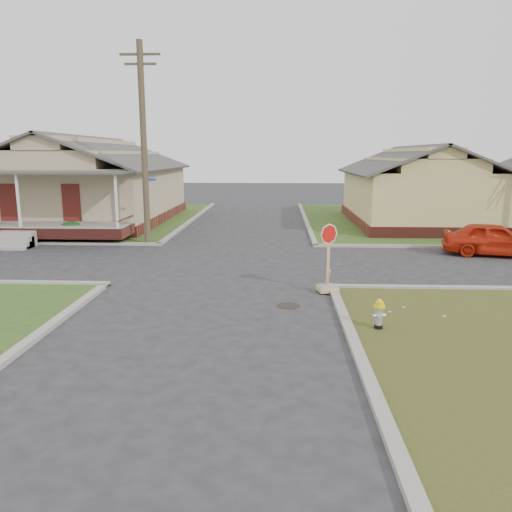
{
  "coord_description": "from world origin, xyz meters",
  "views": [
    {
      "loc": [
        1.92,
        -13.82,
        4.13
      ],
      "look_at": [
        1.23,
        1.0,
        1.1
      ],
      "focal_mm": 35.0,
      "sensor_mm": 36.0,
      "label": 1
    }
  ],
  "objects_px": {
    "utility_pole": "(144,142)",
    "red_sedan": "(494,239)",
    "stop_sign": "(328,277)",
    "fire_hydrant": "(379,312)"
  },
  "relations": [
    {
      "from": "utility_pole",
      "to": "red_sedan",
      "type": "relative_size",
      "value": 2.23
    },
    {
      "from": "utility_pole",
      "to": "stop_sign",
      "type": "relative_size",
      "value": 4.34
    },
    {
      "from": "utility_pole",
      "to": "fire_hydrant",
      "type": "distance_m",
      "value": 14.74
    },
    {
      "from": "utility_pole",
      "to": "stop_sign",
      "type": "bearing_deg",
      "value": -46.36
    },
    {
      "from": "utility_pole",
      "to": "fire_hydrant",
      "type": "height_order",
      "value": "utility_pole"
    },
    {
      "from": "fire_hydrant",
      "to": "red_sedan",
      "type": "xyz_separation_m",
      "value": [
        6.51,
        9.31,
        0.24
      ]
    },
    {
      "from": "fire_hydrant",
      "to": "utility_pole",
      "type": "bearing_deg",
      "value": 115.0
    },
    {
      "from": "utility_pole",
      "to": "fire_hydrant",
      "type": "relative_size",
      "value": 12.31
    },
    {
      "from": "fire_hydrant",
      "to": "red_sedan",
      "type": "distance_m",
      "value": 11.36
    },
    {
      "from": "utility_pole",
      "to": "red_sedan",
      "type": "xyz_separation_m",
      "value": [
        15.03,
        -1.96,
        -3.97
      ]
    }
  ]
}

